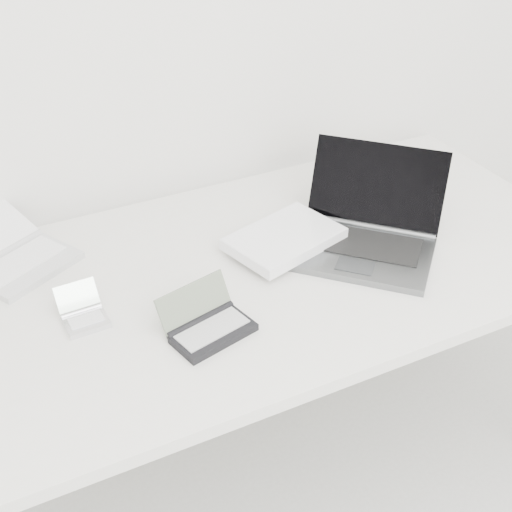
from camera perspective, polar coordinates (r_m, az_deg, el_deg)
name	(u,v)px	position (r m, az deg, el deg)	size (l,w,h in m)	color
desk	(260,281)	(1.68, 0.30, -2.04)	(1.60, 0.80, 0.73)	white
laptop_large	(334,235)	(1.71, 6.28, 1.66)	(0.55, 0.45, 0.21)	slate
netbook_open_white	(14,257)	(1.74, -18.82, -0.06)	(0.33, 0.35, 0.07)	silver
pda_silver	(84,315)	(1.53, -13.63, -4.61)	(0.09, 0.11, 0.06)	silver
palmtop_charcoal	(208,325)	(1.46, -3.87, -5.54)	(0.19, 0.16, 0.09)	black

